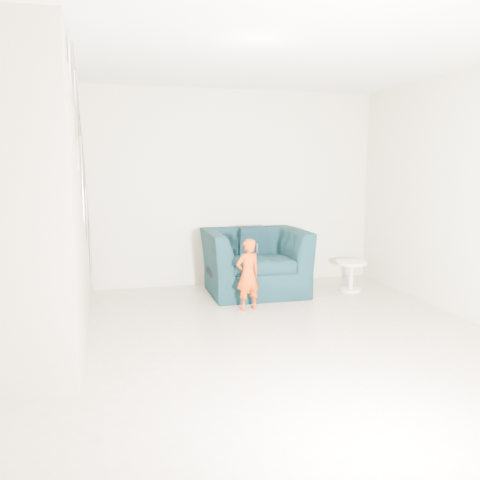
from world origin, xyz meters
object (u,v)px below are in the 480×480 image
at_px(armchair, 255,261).
at_px(staircase, 21,248).
at_px(toddler, 248,275).
at_px(side_table, 351,271).

relative_size(armchair, staircase, 0.36).
bearing_deg(toddler, armchair, -127.41).
xyz_separation_m(armchair, toddler, (-0.30, -0.77, 0.00)).
distance_m(toddler, side_table, 1.66).
height_order(armchair, staircase, staircase).
height_order(armchair, side_table, armchair).
xyz_separation_m(side_table, staircase, (-3.86, -1.33, 0.68)).
distance_m(armchair, staircase, 3.07).
distance_m(armchair, toddler, 0.83).
bearing_deg(side_table, toddler, -161.60).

